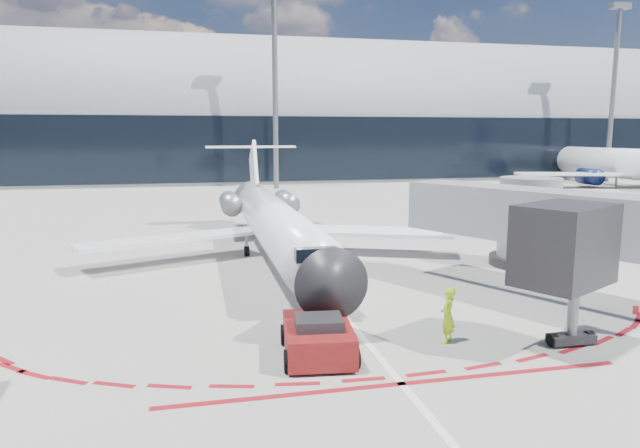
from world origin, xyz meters
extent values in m
plane|color=gray|center=(0.00, 0.00, 0.00)|extent=(260.00, 260.00, 0.00)
cube|color=silver|center=(0.00, 2.00, 0.01)|extent=(0.25, 40.00, 0.01)
cube|color=maroon|center=(0.00, -11.50, 0.01)|extent=(14.00, 0.25, 0.01)
cube|color=gray|center=(0.00, 65.00, 5.00)|extent=(150.00, 24.00, 10.00)
cylinder|color=gray|center=(0.00, 65.00, 10.00)|extent=(150.00, 24.00, 24.00)
cube|color=black|center=(0.00, 52.95, 5.00)|extent=(150.00, 0.20, 9.00)
cube|color=gray|center=(9.00, -4.50, 3.60)|extent=(8.22, 12.61, 2.30)
cube|color=black|center=(5.95, -10.24, 3.60)|extent=(3.86, 3.44, 2.60)
cylinder|color=slate|center=(6.75, -9.84, 1.20)|extent=(0.36, 0.36, 2.40)
cube|color=black|center=(6.75, -9.84, 0.22)|extent=(1.60, 0.60, 0.30)
cylinder|color=gray|center=(12.05, 1.24, 2.40)|extent=(3.20, 3.20, 4.80)
cylinder|color=black|center=(12.05, 1.24, 0.25)|extent=(4.00, 4.00, 0.50)
cylinder|color=slate|center=(5.00, 48.00, 12.50)|extent=(0.70, 0.70, 25.00)
cylinder|color=slate|center=(55.00, 48.00, 12.50)|extent=(0.70, 0.70, 25.00)
cylinder|color=white|center=(-1.31, 4.58, 2.20)|extent=(2.53, 20.60, 2.53)
cone|color=black|center=(-1.31, -7.03, 2.20)|extent=(2.53, 2.62, 2.53)
cone|color=white|center=(-1.31, 16.56, 2.20)|extent=(2.53, 3.37, 2.53)
cube|color=black|center=(-1.31, -5.53, 2.72)|extent=(1.59, 1.31, 0.51)
cube|color=white|center=(-7.11, 5.98, 1.36)|extent=(10.03, 5.95, 0.29)
cube|color=white|center=(4.50, 5.98, 1.36)|extent=(10.03, 5.95, 0.29)
cube|color=white|center=(-1.31, 15.63, 4.45)|extent=(0.23, 4.39, 4.47)
cube|color=white|center=(-1.31, 17.59, 6.13)|extent=(6.74, 1.50, 0.15)
cylinder|color=slate|center=(-3.23, 12.82, 2.43)|extent=(1.40, 3.18, 1.40)
cylinder|color=slate|center=(0.61, 12.82, 2.43)|extent=(1.40, 3.18, 1.40)
cylinder|color=black|center=(-1.31, -4.04, 0.26)|extent=(0.21, 0.52, 0.52)
cylinder|color=black|center=(-2.71, 6.92, 0.30)|extent=(0.28, 0.60, 0.60)
cylinder|color=black|center=(0.09, 6.92, 0.30)|extent=(0.28, 0.60, 0.60)
cylinder|color=slate|center=(-1.31, -4.04, 0.51)|extent=(0.17, 0.17, 1.03)
cube|color=#59100C|center=(-1.90, -8.88, 0.58)|extent=(2.48, 3.59, 0.95)
cube|color=black|center=(-1.93, -9.20, 1.22)|extent=(1.61, 1.42, 0.37)
cylinder|color=slate|center=(-1.64, -6.57, 0.37)|extent=(0.41, 2.74, 0.11)
cylinder|color=black|center=(-3.02, -9.93, 0.34)|extent=(0.37, 0.70, 0.68)
cylinder|color=black|center=(-1.03, -10.15, 0.34)|extent=(0.37, 0.70, 0.68)
cylinder|color=black|center=(-2.76, -7.62, 0.34)|extent=(0.37, 0.70, 0.68)
cylinder|color=black|center=(-0.77, -7.84, 0.34)|extent=(0.37, 0.70, 0.68)
imported|color=#B6F019|center=(2.71, -8.71, 0.98)|extent=(0.84, 0.83, 1.96)
camera|label=1|loc=(-5.67, -26.10, 7.14)|focal=32.00mm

